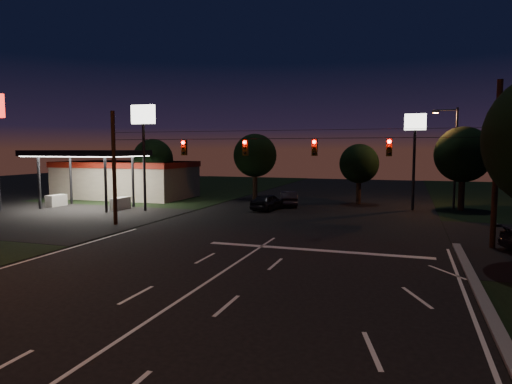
% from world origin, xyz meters
% --- Properties ---
extents(ground, '(140.00, 140.00, 0.00)m').
position_xyz_m(ground, '(0.00, 0.00, 0.00)').
color(ground, black).
rests_on(ground, ground).
extents(cross_street_left, '(20.00, 16.00, 0.02)m').
position_xyz_m(cross_street_left, '(-20.00, 16.00, 0.00)').
color(cross_street_left, black).
rests_on(cross_street_left, ground).
extents(stop_bar, '(12.00, 0.50, 0.01)m').
position_xyz_m(stop_bar, '(3.00, 11.50, 0.01)').
color(stop_bar, silver).
rests_on(stop_bar, ground).
extents(utility_pole_right, '(0.30, 0.30, 9.00)m').
position_xyz_m(utility_pole_right, '(12.00, 15.00, 0.00)').
color(utility_pole_right, black).
rests_on(utility_pole_right, ground).
extents(utility_pole_left, '(0.28, 0.28, 8.00)m').
position_xyz_m(utility_pole_left, '(-12.00, 15.00, 0.00)').
color(utility_pole_left, black).
rests_on(utility_pole_left, ground).
extents(signal_span, '(24.00, 0.40, 1.56)m').
position_xyz_m(signal_span, '(-0.00, 14.96, 5.50)').
color(signal_span, black).
rests_on(signal_span, ground).
extents(gas_station, '(14.20, 16.10, 5.25)m').
position_xyz_m(gas_station, '(-21.86, 30.39, 2.38)').
color(gas_station, gray).
rests_on(gas_station, ground).
extents(pole_sign_left_near, '(2.20, 0.30, 9.10)m').
position_xyz_m(pole_sign_left_near, '(-14.00, 22.00, 6.98)').
color(pole_sign_left_near, black).
rests_on(pole_sign_left_near, ground).
extents(pole_sign_right, '(1.80, 0.30, 8.40)m').
position_xyz_m(pole_sign_right, '(8.00, 30.00, 6.24)').
color(pole_sign_right, black).
rests_on(pole_sign_right, ground).
extents(street_light_right_far, '(2.20, 0.35, 9.00)m').
position_xyz_m(street_light_right_far, '(11.24, 32.00, 5.24)').
color(street_light_right_far, black).
rests_on(street_light_right_far, ground).
extents(tree_far_a, '(4.20, 4.20, 6.42)m').
position_xyz_m(tree_far_a, '(-17.98, 30.12, 4.26)').
color(tree_far_a, black).
rests_on(tree_far_a, ground).
extents(tree_far_b, '(4.60, 4.60, 6.98)m').
position_xyz_m(tree_far_b, '(-7.98, 34.13, 4.61)').
color(tree_far_b, black).
rests_on(tree_far_b, ground).
extents(tree_far_c, '(3.80, 3.80, 5.86)m').
position_xyz_m(tree_far_c, '(3.02, 33.10, 3.90)').
color(tree_far_c, black).
rests_on(tree_far_c, ground).
extents(tree_far_d, '(4.80, 4.80, 7.30)m').
position_xyz_m(tree_far_d, '(12.02, 31.13, 4.83)').
color(tree_far_d, black).
rests_on(tree_far_d, ground).
extents(car_oncoming_a, '(2.42, 4.52, 1.46)m').
position_xyz_m(car_oncoming_a, '(-4.09, 26.00, 0.73)').
color(car_oncoming_a, black).
rests_on(car_oncoming_a, ground).
extents(car_oncoming_b, '(2.75, 4.49, 1.40)m').
position_xyz_m(car_oncoming_b, '(-3.14, 29.39, 0.70)').
color(car_oncoming_b, black).
rests_on(car_oncoming_b, ground).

